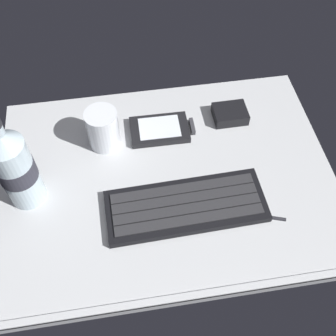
{
  "coord_description": "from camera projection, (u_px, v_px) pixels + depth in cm",
  "views": [
    {
      "loc": [
        -6.85,
        -43.62,
        65.53
      ],
      "look_at": [
        0.0,
        0.0,
        3.0
      ],
      "focal_mm": 43.8,
      "sensor_mm": 36.0,
      "label": 1
    }
  ],
  "objects": [
    {
      "name": "stylus_pen",
      "position": [
        260.0,
        215.0,
        0.74
      ],
      "size": [
        9.24,
        3.63,
        0.7
      ],
      "primitive_type": "cylinder",
      "rotation": [
        0.0,
        1.57,
        -0.32
      ],
      "color": "#26262B",
      "rests_on": "ground_plane"
    },
    {
      "name": "water_bottle",
      "position": [
        15.0,
        166.0,
        0.69
      ],
      "size": [
        6.73,
        6.73,
        20.8
      ],
      "color": "silver",
      "rests_on": "ground_plane"
    },
    {
      "name": "handheld_device",
      "position": [
        163.0,
        129.0,
        0.85
      ],
      "size": [
        12.89,
        7.79,
        1.5
      ],
      "color": "black",
      "rests_on": "ground_plane"
    },
    {
      "name": "charger_block",
      "position": [
        230.0,
        114.0,
        0.87
      ],
      "size": [
        7.05,
        5.66,
        2.4
      ],
      "primitive_type": "cube",
      "rotation": [
        0.0,
        0.0,
        0.01
      ],
      "color": "black",
      "rests_on": "ground_plane"
    },
    {
      "name": "ground_plane",
      "position": [
        168.0,
        181.0,
        0.8
      ],
      "size": [
        64.0,
        48.0,
        2.8
      ],
      "color": "#B7BABC"
    },
    {
      "name": "keyboard",
      "position": [
        186.0,
        206.0,
        0.74
      ],
      "size": [
        29.27,
        11.72,
        1.7
      ],
      "color": "black",
      "rests_on": "ground_plane"
    },
    {
      "name": "juice_cup",
      "position": [
        103.0,
        130.0,
        0.81
      ],
      "size": [
        6.4,
        6.4,
        8.5
      ],
      "color": "silver",
      "rests_on": "ground_plane"
    }
  ]
}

